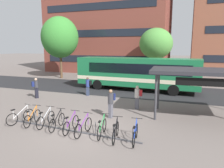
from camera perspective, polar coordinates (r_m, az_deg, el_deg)
The scene contains 21 objects.
ground at distance 11.41m, azimuth -7.65°, elevation -12.12°, with size 200.00×200.00×0.00m, color #6B605B.
bus_lane_asphalt at distance 21.27m, azimuth 5.94°, elevation -1.59°, with size 80.00×7.20×0.01m, color #232326.
city_bus at distance 20.94m, azimuth 6.53°, elevation 3.13°, with size 12.11×3.03×3.20m.
bike_rack at distance 11.25m, azimuth -11.05°, elevation -12.03°, with size 7.55×0.47×0.70m.
parked_bicycle_white_0 at distance 13.13m, azimuth -23.64°, elevation -8.11°, with size 0.63×1.67×0.99m.
parked_bicycle_orange_1 at distance 12.64m, azimuth -20.81°, elevation -8.61°, with size 0.52×1.71×0.99m.
parked_bicycle_silver_2 at distance 12.15m, azimuth -17.55°, elevation -9.17°, with size 0.52×1.72×0.99m.
parked_bicycle_black_3 at distance 11.61m, azimuth -14.73°, elevation -9.94°, with size 0.52×1.72×0.99m.
parked_bicycle_purple_4 at distance 11.09m, azimuth -11.09°, elevation -10.75°, with size 0.52×1.72×0.99m.
parked_bicycle_purple_5 at distance 10.65m, azimuth -7.81°, elevation -11.55°, with size 0.52×1.72×0.99m.
parked_bicycle_green_6 at distance 10.42m, azimuth -2.76°, elevation -11.97°, with size 0.52×1.71×0.99m.
parked_bicycle_black_7 at distance 9.99m, azimuth 0.99°, elevation -12.96°, with size 0.52×1.71×0.99m.
parked_bicycle_blue_8 at distance 9.81m, azimuth 6.34°, elevation -13.46°, with size 0.52×1.72×0.99m.
transit_shelter at distance 13.61m, azimuth 24.87°, elevation 2.78°, with size 6.88×3.62×2.97m.
commuter_black_pack_0 at distance 18.67m, azimuth -6.52°, elevation -0.28°, with size 0.58×0.43×1.65m.
commuter_navy_pack_1 at distance 18.71m, azimuth -20.02°, elevation -0.67°, with size 0.56×0.60×1.72m.
commuter_red_pack_2 at distance 14.66m, azimuth 6.98°, elevation -3.18°, with size 0.56×0.38×1.65m.
commuter_navy_pack_3 at distance 12.75m, azimuth -0.29°, elevation -4.76°, with size 0.40×0.57×1.78m.
street_tree_0 at distance 29.80m, azimuth -14.00°, elevation 12.22°, with size 4.97×4.97×8.30m.
street_tree_1 at distance 28.39m, azimuth 11.87°, elevation 10.71°, with size 4.31×4.31×6.71m.
building_left_wing at distance 38.83m, azimuth -0.40°, elevation 15.49°, with size 20.25×11.79×15.87m.
Camera 1 is at (4.93, -9.34, 4.30)m, focal length 33.60 mm.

